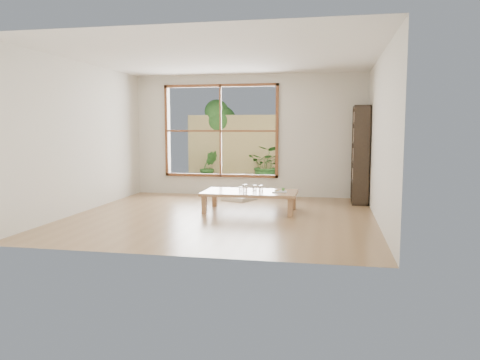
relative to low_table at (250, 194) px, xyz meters
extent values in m
plane|color=#97734B|center=(-0.38, -0.53, -0.31)|extent=(5.00, 5.00, 0.00)
cube|color=#AB8253|center=(0.00, 0.00, 0.02)|extent=(1.64, 0.93, 0.05)
cube|color=#AB8253|center=(-0.73, -0.38, -0.16)|extent=(0.08, 0.08, 0.31)
cube|color=#AB8253|center=(-0.74, 0.37, -0.16)|extent=(0.08, 0.08, 0.31)
cube|color=#AB8253|center=(0.74, -0.37, -0.16)|extent=(0.08, 0.08, 0.31)
cube|color=#AB8253|center=(0.73, 0.38, -0.16)|extent=(0.08, 0.08, 0.31)
cube|color=white|center=(-0.45, 1.26, -0.28)|extent=(0.72, 0.72, 0.08)
cube|color=#31261B|center=(1.95, 1.37, 0.63)|extent=(0.30, 0.85, 1.89)
cylinder|color=silver|center=(-0.06, -0.15, 0.11)|extent=(0.07, 0.07, 0.14)
cylinder|color=silver|center=(0.18, 0.07, 0.09)|extent=(0.07, 0.07, 0.10)
cylinder|color=silver|center=(0.05, 0.15, 0.09)|extent=(0.07, 0.07, 0.09)
cylinder|color=silver|center=(-0.17, 0.01, 0.08)|extent=(0.06, 0.06, 0.08)
cube|color=white|center=(0.52, -0.02, 0.05)|extent=(0.27, 0.20, 0.02)
sphere|color=#457B31|center=(0.58, 0.01, 0.09)|extent=(0.06, 0.06, 0.06)
cube|color=#C1882D|center=(0.49, -0.06, 0.07)|extent=(0.05, 0.04, 0.02)
cube|color=beige|center=(0.46, 0.00, 0.07)|extent=(0.06, 0.05, 0.02)
cylinder|color=silver|center=(0.55, -0.08, 0.06)|extent=(0.14, 0.02, 0.01)
cube|color=#3E352D|center=(-0.98, 3.03, -0.31)|extent=(2.80, 2.00, 0.05)
cube|color=#31261B|center=(-1.13, 2.63, 0.03)|extent=(1.13, 0.57, 0.05)
cube|color=#31261B|center=(-1.59, 2.39, -0.14)|extent=(0.07, 0.07, 0.30)
cube|color=#31261B|center=(-1.65, 2.62, -0.14)|extent=(0.07, 0.07, 0.30)
cube|color=#31261B|center=(-0.62, 2.64, -0.14)|extent=(0.07, 0.07, 0.30)
cube|color=#31261B|center=(-0.68, 2.87, -0.14)|extent=(0.07, 0.07, 0.30)
cube|color=tan|center=(-0.98, 4.03, 0.59)|extent=(2.80, 0.06, 1.80)
imported|color=#366525|center=(-0.23, 3.82, 0.20)|extent=(1.06, 0.97, 0.99)
imported|color=#366525|center=(-1.75, 3.74, 0.13)|extent=(0.58, 0.54, 0.85)
cylinder|color=#4C3D2D|center=(-1.68, 4.33, 0.49)|extent=(0.14, 0.14, 1.60)
sphere|color=#366525|center=(-1.56, 4.33, 1.34)|extent=(0.84, 0.84, 0.84)
sphere|color=#366525|center=(-1.83, 4.41, 1.14)|extent=(0.70, 0.70, 0.70)
sphere|color=#366525|center=(-1.65, 4.23, 1.59)|extent=(0.64, 0.64, 0.64)
camera|label=1|loc=(1.39, -8.03, 1.16)|focal=35.00mm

